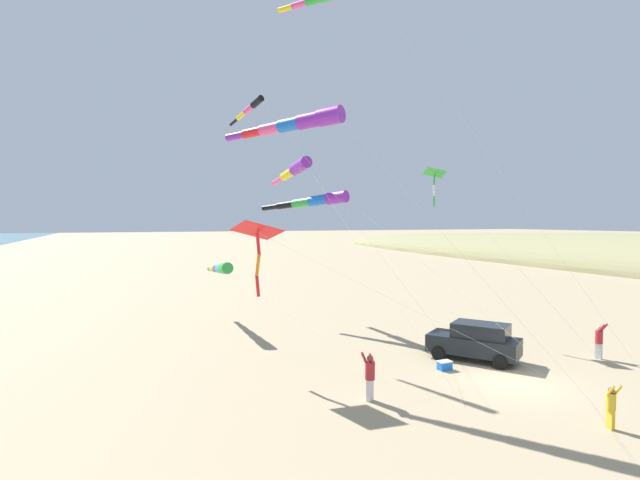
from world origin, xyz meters
TOP-DOWN VIEW (x-y plane):
  - ground_plane at (0.00, 0.00)m, footprint 600.00×600.00m
  - parked_car at (-0.84, -3.20)m, footprint 3.97×4.59m
  - cooler_box at (1.55, -2.51)m, footprint 0.62×0.42m
  - person_adult_flyer at (6.60, -0.51)m, footprint 0.69×0.64m
  - person_child_green_jacket at (-6.64, -0.93)m, footprint 0.49×0.60m
  - person_child_grey_jacket at (0.53, 4.84)m, footprint 0.42×0.51m
  - kite_windsock_yellow_midlevel at (9.25, -15.43)m, footprint 4.71×18.02m
  - kite_windsock_striped_overhead at (8.18, -11.85)m, footprint 10.47×8.02m
  - kite_windsock_magenta_far_left at (3.89, -16.28)m, footprint 0.82×22.36m
  - kite_windsock_teal_far_right at (3.34, -13.97)m, footprint 7.33×20.18m
  - kite_delta_green_low_center at (9.58, -5.37)m, footprint 12.95×6.17m
  - kite_windsock_long_streamer_left at (7.65, -5.72)m, footprint 11.24×12.36m
  - kite_delta_purple_drifting at (-2.88, -9.26)m, footprint 3.38×10.34m

SIDE VIEW (x-z plane):
  - ground_plane at x=0.00m, z-range 0.00..0.00m
  - cooler_box at x=1.55m, z-range 0.00..0.42m
  - person_child_grey_jacket at x=0.53m, z-range 0.07..1.62m
  - parked_car at x=-0.84m, z-range 0.03..1.88m
  - person_child_green_jacket at x=-6.64m, z-range 0.08..1.89m
  - person_adult_flyer at x=6.60m, z-range 0.09..2.01m
  - kite_windsock_yellow_midlevel at x=9.25m, z-range 1.61..6.02m
  - kite_delta_green_low_center at x=9.58m, z-range 2.92..9.92m
  - kite_windsock_teal_far_right at x=3.34m, z-range 3.78..12.59m
  - kite_delta_purple_drifting at x=-2.88m, z-range 4.70..14.93m
  - kite_windsock_magenta_far_left at x=3.89m, z-range 4.85..15.97m
  - kite_windsock_long_streamer_left at x=7.65m, z-range 5.42..17.37m
  - kite_windsock_striped_overhead at x=8.18m, z-range 6.40..20.26m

